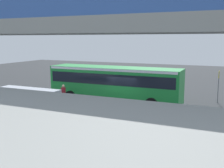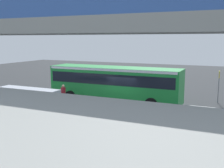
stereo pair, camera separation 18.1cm
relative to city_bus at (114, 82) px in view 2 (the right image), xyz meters
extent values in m
plane|color=#2D3033|center=(-1.20, 0.93, -1.88)|extent=(80.00, 80.00, 0.00)
cube|color=#1E8C38|center=(-0.01, 0.00, -0.17)|extent=(11.50, 2.55, 2.86)
cube|color=black|center=(-0.01, 0.00, 0.35)|extent=(11.04, 2.59, 0.90)
cube|color=white|center=(-0.01, 0.00, 1.15)|extent=(11.27, 2.58, 0.20)
cube|color=black|center=(5.76, 0.00, 0.18)|extent=(0.04, 2.24, 1.20)
cylinder|color=black|center=(3.67, 1.27, -1.36)|extent=(1.04, 0.30, 1.04)
cylinder|color=black|center=(3.67, -1.27, -1.36)|extent=(1.04, 0.30, 1.04)
cylinder|color=black|center=(-3.69, 1.27, -1.36)|extent=(1.04, 0.30, 1.04)
cylinder|color=black|center=(-3.69, -1.27, -1.36)|extent=(1.04, 0.30, 1.04)
cube|color=#B7BCC6|center=(3.89, 6.75, -0.77)|extent=(4.80, 1.95, 1.86)
cube|color=black|center=(3.89, 6.75, -0.41)|extent=(4.42, 1.98, 0.56)
cylinder|color=black|center=(5.47, 5.78, -1.54)|extent=(0.68, 0.22, 0.68)
cylinder|color=black|center=(2.30, 7.73, -1.54)|extent=(0.68, 0.22, 0.68)
cylinder|color=black|center=(2.30, 5.78, -1.54)|extent=(0.68, 0.22, 0.68)
torus|color=black|center=(9.37, 3.81, -1.52)|extent=(0.72, 0.06, 0.72)
torus|color=black|center=(7.48, 5.46, -1.52)|extent=(0.72, 0.06, 0.72)
cylinder|color=#2D2D38|center=(3.45, 2.68, -1.46)|extent=(0.32, 0.32, 0.85)
cylinder|color=maroon|center=(3.45, 2.68, -0.68)|extent=(0.38, 0.38, 0.70)
sphere|color=tan|center=(3.45, 2.68, -0.20)|extent=(0.22, 0.22, 0.22)
cylinder|color=slate|center=(-8.23, -3.85, -0.48)|extent=(0.08, 0.08, 2.80)
cube|color=yellow|center=(-8.23, -3.85, 0.62)|extent=(0.04, 0.60, 0.60)
cube|color=silver|center=(-7.20, -1.77, -1.88)|extent=(2.00, 0.20, 0.01)
cube|color=silver|center=(-3.20, -1.77, -1.88)|extent=(2.00, 0.20, 0.01)
cube|color=silver|center=(0.80, -1.77, -1.88)|extent=(2.00, 0.20, 0.01)
cube|color=silver|center=(4.80, -1.77, -1.88)|extent=(2.00, 0.20, 0.01)
cube|color=gray|center=(-1.20, 13.09, 4.04)|extent=(24.34, 2.60, 0.50)
cube|color=#3359A5|center=(-1.20, 11.84, 4.84)|extent=(24.34, 0.08, 1.10)
camera|label=1|loc=(-9.31, 21.40, 3.62)|focal=43.88mm
camera|label=2|loc=(-9.48, 21.32, 3.62)|focal=43.88mm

